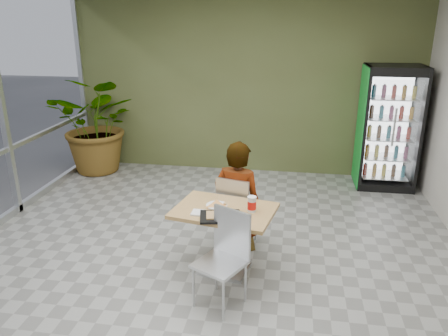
{
  "coord_description": "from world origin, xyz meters",
  "views": [
    {
      "loc": [
        0.89,
        -4.08,
        2.71
      ],
      "look_at": [
        0.11,
        0.71,
        1.0
      ],
      "focal_mm": 35.0,
      "sensor_mm": 36.0,
      "label": 1
    }
  ],
  "objects_px": {
    "chair_near": "(226,250)",
    "cafeteria_tray": "(220,217)",
    "potted_plant": "(99,124)",
    "soda_cup": "(252,204)",
    "chair_far": "(235,207)",
    "dining_table": "(224,227)",
    "beverage_fridge": "(389,128)",
    "seated_woman": "(238,207)"
  },
  "relations": [
    {
      "from": "dining_table",
      "to": "potted_plant",
      "type": "bearing_deg",
      "value": 133.16
    },
    {
      "from": "dining_table",
      "to": "beverage_fridge",
      "type": "relative_size",
      "value": 0.59
    },
    {
      "from": "potted_plant",
      "to": "soda_cup",
      "type": "bearing_deg",
      "value": -44.05
    },
    {
      "from": "soda_cup",
      "to": "dining_table",
      "type": "bearing_deg",
      "value": 176.89
    },
    {
      "from": "cafeteria_tray",
      "to": "potted_plant",
      "type": "xyz_separation_m",
      "value": [
        -2.72,
        3.13,
        0.11
      ]
    },
    {
      "from": "seated_woman",
      "to": "soda_cup",
      "type": "bearing_deg",
      "value": 124.9
    },
    {
      "from": "dining_table",
      "to": "chair_near",
      "type": "xyz_separation_m",
      "value": [
        0.1,
        -0.52,
        0.02
      ]
    },
    {
      "from": "chair_far",
      "to": "soda_cup",
      "type": "relative_size",
      "value": 5.45
    },
    {
      "from": "chair_near",
      "to": "soda_cup",
      "type": "height_order",
      "value": "chair_near"
    },
    {
      "from": "chair_far",
      "to": "chair_near",
      "type": "relative_size",
      "value": 0.97
    },
    {
      "from": "seated_woman",
      "to": "beverage_fridge",
      "type": "height_order",
      "value": "beverage_fridge"
    },
    {
      "from": "dining_table",
      "to": "potted_plant",
      "type": "xyz_separation_m",
      "value": [
        -2.73,
        2.91,
        0.33
      ]
    },
    {
      "from": "chair_near",
      "to": "potted_plant",
      "type": "bearing_deg",
      "value": 157.1
    },
    {
      "from": "chair_far",
      "to": "seated_woman",
      "type": "relative_size",
      "value": 0.56
    },
    {
      "from": "beverage_fridge",
      "to": "chair_far",
      "type": "bearing_deg",
      "value": -132.15
    },
    {
      "from": "seated_woman",
      "to": "beverage_fridge",
      "type": "relative_size",
      "value": 0.83
    },
    {
      "from": "chair_far",
      "to": "soda_cup",
      "type": "height_order",
      "value": "chair_far"
    },
    {
      "from": "dining_table",
      "to": "chair_near",
      "type": "distance_m",
      "value": 0.53
    },
    {
      "from": "cafeteria_tray",
      "to": "beverage_fridge",
      "type": "relative_size",
      "value": 0.21
    },
    {
      "from": "soda_cup",
      "to": "cafeteria_tray",
      "type": "height_order",
      "value": "soda_cup"
    },
    {
      "from": "seated_woman",
      "to": "soda_cup",
      "type": "distance_m",
      "value": 0.7
    },
    {
      "from": "chair_near",
      "to": "cafeteria_tray",
      "type": "relative_size",
      "value": 2.31
    },
    {
      "from": "seated_woman",
      "to": "chair_near",
      "type": "bearing_deg",
      "value": 105.46
    },
    {
      "from": "seated_woman",
      "to": "potted_plant",
      "type": "distance_m",
      "value": 3.67
    },
    {
      "from": "chair_near",
      "to": "chair_far",
      "type": "bearing_deg",
      "value": 120.52
    },
    {
      "from": "chair_near",
      "to": "cafeteria_tray",
      "type": "bearing_deg",
      "value": 136.81
    },
    {
      "from": "dining_table",
      "to": "soda_cup",
      "type": "xyz_separation_m",
      "value": [
        0.3,
        -0.02,
        0.29
      ]
    },
    {
      "from": "cafeteria_tray",
      "to": "potted_plant",
      "type": "distance_m",
      "value": 4.15
    },
    {
      "from": "cafeteria_tray",
      "to": "beverage_fridge",
      "type": "xyz_separation_m",
      "value": [
        2.2,
        3.19,
        0.23
      ]
    },
    {
      "from": "chair_near",
      "to": "soda_cup",
      "type": "distance_m",
      "value": 0.61
    },
    {
      "from": "chair_far",
      "to": "potted_plant",
      "type": "relative_size",
      "value": 0.53
    },
    {
      "from": "chair_far",
      "to": "seated_woman",
      "type": "xyz_separation_m",
      "value": [
        0.02,
        0.04,
        -0.02
      ]
    },
    {
      "from": "soda_cup",
      "to": "cafeteria_tray",
      "type": "bearing_deg",
      "value": -146.24
    },
    {
      "from": "chair_near",
      "to": "seated_woman",
      "type": "xyz_separation_m",
      "value": [
        -0.03,
        1.09,
        -0.04
      ]
    },
    {
      "from": "chair_near",
      "to": "cafeteria_tray",
      "type": "xyz_separation_m",
      "value": [
        -0.11,
        0.31,
        0.2
      ]
    },
    {
      "from": "chair_near",
      "to": "potted_plant",
      "type": "relative_size",
      "value": 0.55
    },
    {
      "from": "beverage_fridge",
      "to": "potted_plant",
      "type": "relative_size",
      "value": 1.14
    },
    {
      "from": "chair_near",
      "to": "cafeteria_tray",
      "type": "distance_m",
      "value": 0.38
    },
    {
      "from": "chair_far",
      "to": "beverage_fridge",
      "type": "bearing_deg",
      "value": -117.46
    },
    {
      "from": "dining_table",
      "to": "cafeteria_tray",
      "type": "height_order",
      "value": "cafeteria_tray"
    },
    {
      "from": "cafeteria_tray",
      "to": "chair_far",
      "type": "bearing_deg",
      "value": 85.94
    },
    {
      "from": "potted_plant",
      "to": "cafeteria_tray",
      "type": "bearing_deg",
      "value": -48.96
    }
  ]
}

